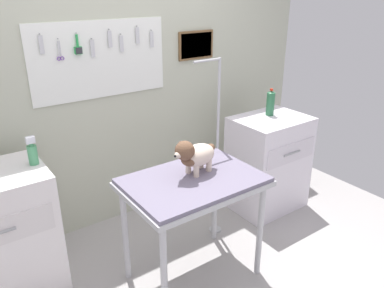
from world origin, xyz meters
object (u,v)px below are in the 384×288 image
at_px(grooming_table, 193,190).
at_px(grooming_arm, 216,158).
at_px(dog, 195,155).
at_px(soda_bottle, 270,103).
at_px(cabinet_right, 268,163).

bearing_deg(grooming_table, grooming_arm, 35.66).
bearing_deg(dog, grooming_arm, 34.09).
distance_m(dog, soda_bottle, 1.24).
relative_size(grooming_table, soda_bottle, 3.75).
distance_m(dog, cabinet_right, 1.28).
bearing_deg(soda_bottle, grooming_arm, -170.36).
height_order(grooming_table, grooming_arm, grooming_arm).
relative_size(cabinet_right, soda_bottle, 3.65).
bearing_deg(soda_bottle, grooming_table, -158.85).
bearing_deg(grooming_arm, grooming_table, -144.34).
bearing_deg(dog, grooming_table, -132.61).
distance_m(grooming_table, cabinet_right, 1.26).
bearing_deg(cabinet_right, soda_bottle, 57.73).
xyz_separation_m(dog, cabinet_right, (1.12, 0.35, -0.51)).
xyz_separation_m(grooming_table, grooming_arm, (0.48, 0.34, -0.02)).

